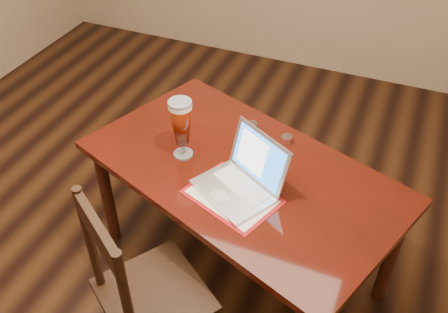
% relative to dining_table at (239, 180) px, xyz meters
% --- Properties ---
extents(ground, '(5.00, 5.00, 0.00)m').
position_rel_dining_table_xyz_m(ground, '(-0.51, -0.07, -0.67)').
color(ground, black).
rests_on(ground, ground).
extents(dining_table, '(1.80, 1.39, 1.07)m').
position_rel_dining_table_xyz_m(dining_table, '(0.00, 0.00, 0.00)').
color(dining_table, '#480D09').
rests_on(dining_table, ground).
extents(dining_chair, '(0.62, 0.62, 1.08)m').
position_rel_dining_table_xyz_m(dining_chair, '(-0.17, -0.69, -0.16)').
color(dining_chair, black).
rests_on(dining_chair, ground).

